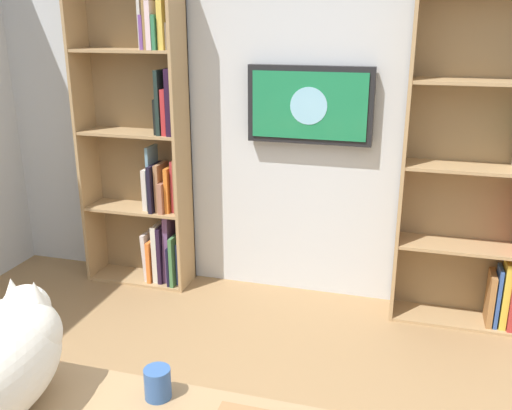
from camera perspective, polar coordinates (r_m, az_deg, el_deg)
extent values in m
cube|color=silver|center=(3.74, 4.59, 10.64)|extent=(4.52, 0.06, 2.70)
cube|color=tan|center=(3.54, 14.80, 4.08)|extent=(0.02, 0.28, 2.02)
cube|color=#93754E|center=(3.69, 21.90, 3.94)|extent=(0.93, 0.01, 2.02)
cube|color=tan|center=(3.92, 20.34, -10.84)|extent=(0.88, 0.27, 0.02)
cube|color=tan|center=(3.71, 21.18, -4.04)|extent=(0.88, 0.27, 0.02)
cube|color=tan|center=(3.57, 22.08, 3.43)|extent=(0.88, 0.27, 0.02)
cube|color=tan|center=(3.48, 23.07, 11.41)|extent=(0.88, 0.27, 0.02)
cube|color=#AC2F2B|center=(3.85, 24.61, -7.91)|extent=(0.04, 0.23, 0.47)
cube|color=gold|center=(3.83, 23.99, -8.21)|extent=(0.04, 0.17, 0.43)
cube|color=#31529B|center=(3.84, 23.33, -8.49)|extent=(0.02, 0.16, 0.38)
cube|color=#9F6C3C|center=(3.85, 22.72, -8.69)|extent=(0.03, 0.20, 0.34)
cube|color=tan|center=(3.83, -7.60, 7.02)|extent=(0.02, 0.28, 2.21)
cube|color=tan|center=(4.17, -16.96, 7.30)|extent=(0.02, 0.28, 2.21)
cube|color=#93754E|center=(4.10, -11.60, 7.55)|extent=(0.75, 0.01, 2.21)
cube|color=tan|center=(4.32, -11.49, -7.22)|extent=(0.71, 0.27, 0.02)
cube|color=tan|center=(4.12, -11.96, -0.31)|extent=(0.71, 0.27, 0.02)
cube|color=tan|center=(3.98, -12.48, 7.19)|extent=(0.71, 0.27, 0.02)
cube|color=tan|center=(3.92, -13.03, 15.07)|extent=(0.71, 0.27, 0.02)
cube|color=#3A519D|center=(4.12, -7.59, -5.80)|extent=(0.03, 0.13, 0.31)
cube|color=#447946|center=(4.11, -8.10, -5.42)|extent=(0.03, 0.22, 0.37)
cube|color=black|center=(4.14, -8.42, -5.84)|extent=(0.02, 0.21, 0.29)
cube|color=#744C7D|center=(4.12, -8.84, -4.28)|extent=(0.06, 0.14, 0.51)
cube|color=black|center=(4.14, -9.43, -4.90)|extent=(0.03, 0.17, 0.42)
cube|color=silver|center=(4.16, -9.91, -4.76)|extent=(0.04, 0.15, 0.43)
cube|color=orange|center=(4.21, -10.34, -5.39)|extent=(0.03, 0.21, 0.31)
cube|color=silver|center=(4.21, -10.84, -5.05)|extent=(0.05, 0.16, 0.36)
cube|color=olive|center=(3.92, -7.85, 2.01)|extent=(0.02, 0.16, 0.38)
cube|color=#AC3133|center=(3.94, -8.15, 1.97)|extent=(0.03, 0.13, 0.36)
cube|color=orange|center=(3.96, -8.63, 1.68)|extent=(0.03, 0.19, 0.32)
cube|color=#9D634C|center=(3.98, -9.08, 0.99)|extent=(0.03, 0.24, 0.22)
cube|color=#A5724C|center=(3.98, -9.59, 1.86)|extent=(0.03, 0.18, 0.34)
cube|color=black|center=(3.99, -10.16, 1.82)|extent=(0.03, 0.23, 0.33)
cube|color=#6992A9|center=(4.00, -10.47, 2.76)|extent=(0.02, 0.16, 0.45)
cube|color=silver|center=(4.04, -10.83, 1.70)|extent=(0.04, 0.17, 0.29)
cube|color=black|center=(3.79, -8.37, 10.36)|extent=(0.04, 0.21, 0.43)
cube|color=red|center=(3.84, -8.76, 9.45)|extent=(0.03, 0.23, 0.30)
cube|color=#1C2A26|center=(3.84, -9.39, 10.33)|extent=(0.03, 0.23, 0.42)
cube|color=black|center=(3.86, -9.75, 8.93)|extent=(0.02, 0.18, 0.24)
cube|color=silver|center=(3.78, -8.49, 16.63)|extent=(0.03, 0.18, 0.17)
cube|color=gold|center=(3.77, -9.23, 18.76)|extent=(0.04, 0.19, 0.45)
cube|color=#30764B|center=(3.79, -9.69, 16.94)|extent=(0.02, 0.23, 0.21)
cube|color=silver|center=(3.80, -10.19, 17.54)|extent=(0.03, 0.23, 0.30)
cube|color=olive|center=(3.82, -10.63, 18.80)|extent=(0.02, 0.24, 0.47)
cube|color=#6F4290|center=(3.84, -10.91, 16.88)|extent=(0.02, 0.22, 0.21)
cube|color=silver|center=(3.86, -11.38, 19.03)|extent=(0.02, 0.16, 0.50)
cube|color=black|center=(3.65, 5.49, 10.08)|extent=(0.81, 0.06, 0.49)
cube|color=#1E7F4C|center=(3.62, 5.39, 10.01)|extent=(0.74, 0.01, 0.42)
cylinder|color=#8CCCEA|center=(3.61, 5.37, 10.00)|extent=(0.24, 0.00, 0.24)
ellipsoid|color=silver|center=(1.83, -23.35, -12.24)|extent=(0.27, 0.28, 0.23)
sphere|color=silver|center=(1.84, -22.35, -9.71)|extent=(0.14, 0.14, 0.14)
cone|color=silver|center=(1.79, -21.54, -8.41)|extent=(0.07, 0.07, 0.08)
cone|color=silver|center=(1.84, -23.55, -7.98)|extent=(0.07, 0.07, 0.08)
cone|color=beige|center=(1.79, -21.64, -8.63)|extent=(0.04, 0.04, 0.06)
cone|color=beige|center=(1.84, -23.64, -8.20)|extent=(0.04, 0.04, 0.06)
cylinder|color=#335999|center=(1.77, -9.97, -17.42)|extent=(0.08, 0.08, 0.10)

